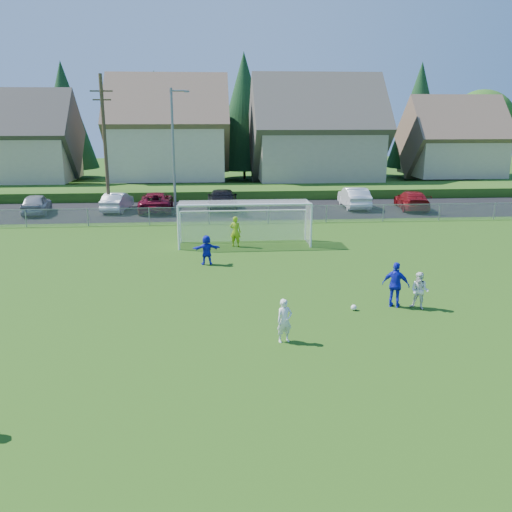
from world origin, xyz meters
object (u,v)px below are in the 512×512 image
object	(u,v)px
car_a	(36,204)
soccer_goal	(244,216)
car_c	(156,202)
player_blue_a	(396,285)
goalkeeper	(235,232)
car_g	(412,200)
player_blue_b	(207,250)
soccer_ball	(354,308)
player_white_b	(420,291)
player_white_a	(284,321)
car_f	(354,198)
car_d	(222,200)
car_b	(117,202)

from	to	relation	value
car_a	soccer_goal	world-z (taller)	soccer_goal
car_c	player_blue_a	bearing A→B (deg)	114.71
goalkeeper	car_g	xyz separation A→B (m)	(14.25, 11.09, -0.14)
player_blue_b	car_a	world-z (taller)	car_a
soccer_ball	soccer_goal	bearing A→B (deg)	107.30
soccer_ball	player_white_b	world-z (taller)	player_white_b
player_white_a	player_blue_b	world-z (taller)	player_blue_b
car_f	car_g	bearing A→B (deg)	167.00
car_d	car_a	bearing A→B (deg)	2.60
soccer_ball	soccer_goal	distance (m)	11.76
player_white_a	car_b	xyz separation A→B (m)	(-9.47, 25.50, -0.01)
goalkeeper	player_white_a	bearing A→B (deg)	114.46
car_d	soccer_goal	xyz separation A→B (m)	(0.99, -11.44, 0.81)
player_blue_a	soccer_goal	size ratio (longest dim) A/B	0.24
car_c	car_d	xyz separation A→B (m)	(5.06, -0.00, 0.09)
car_d	player_white_a	bearing A→B (deg)	94.31
car_c	player_white_b	bearing A→B (deg)	116.09
soccer_ball	car_a	distance (m)	28.80
soccer_goal	player_white_a	bearing A→B (deg)	-88.14
car_d	car_f	world-z (taller)	car_d
soccer_ball	player_white_a	xyz separation A→B (m)	(-3.02, -2.67, 0.62)
car_b	car_g	size ratio (longest dim) A/B	0.87
car_a	car_c	bearing A→B (deg)	175.71
car_c	car_a	bearing A→B (deg)	0.52
car_c	car_f	size ratio (longest dim) A/B	1.07
car_g	car_d	bearing A→B (deg)	4.29
soccer_goal	soccer_ball	bearing A→B (deg)	-72.70
goalkeeper	player_blue_a	bearing A→B (deg)	139.02
player_white_b	car_g	distance (m)	23.05
player_white_b	soccer_ball	bearing A→B (deg)	-141.52
car_a	car_c	distance (m)	8.82
player_blue_a	car_b	size ratio (longest dim) A/B	0.41
player_blue_a	car_c	xyz separation A→B (m)	(-11.19, 22.32, -0.16)
player_white_a	car_a	xyz separation A→B (m)	(-15.30, 24.88, 0.01)
player_blue_b	car_c	world-z (taller)	player_blue_b
player_white_b	car_c	xyz separation A→B (m)	(-12.03, 22.61, 0.01)
player_white_a	car_c	world-z (taller)	car_c
player_white_b	car_b	world-z (taller)	player_white_b
player_white_a	car_a	distance (m)	29.21
car_b	car_c	distance (m)	2.99
car_d	soccer_goal	distance (m)	11.51
player_white_b	car_b	xyz separation A→B (m)	(-15.00, 22.86, -0.01)
car_b	car_f	world-z (taller)	car_f
car_b	car_d	size ratio (longest dim) A/B	0.77
car_f	car_d	bearing A→B (deg)	3.17
soccer_ball	car_f	distance (m)	23.59
player_blue_b	car_a	distance (m)	19.83
player_white_b	goalkeeper	xyz separation A→B (m)	(-6.51, 10.62, 0.14)
player_white_b	car_g	size ratio (longest dim) A/B	0.29
goalkeeper	car_c	distance (m)	13.20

